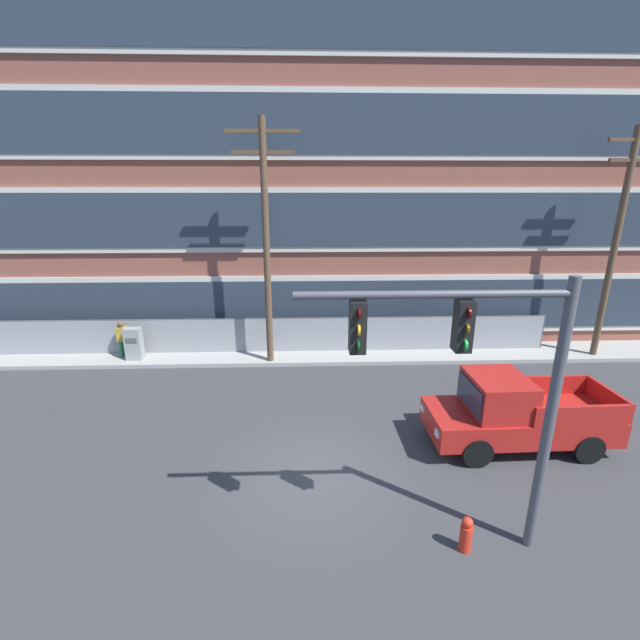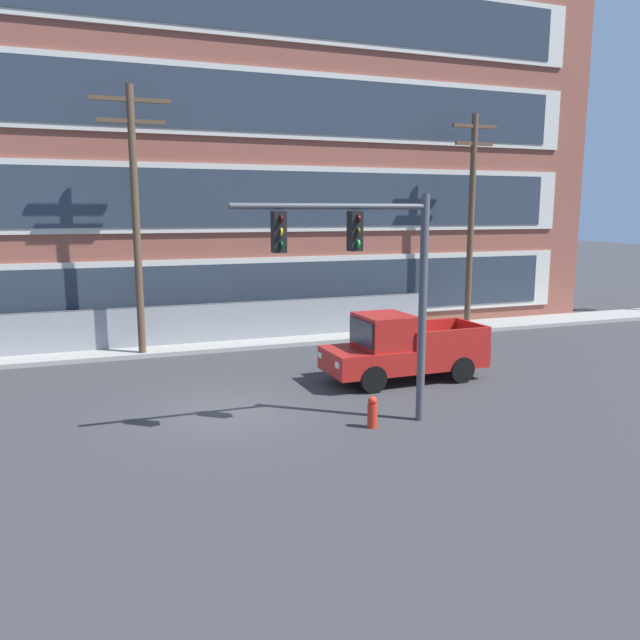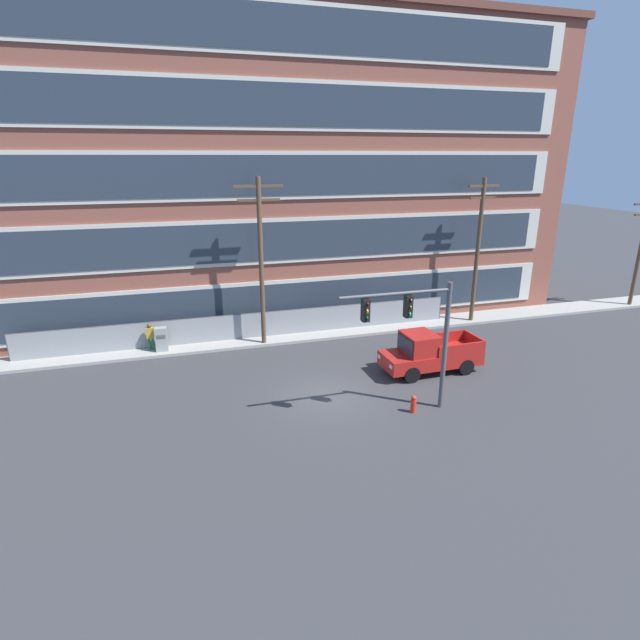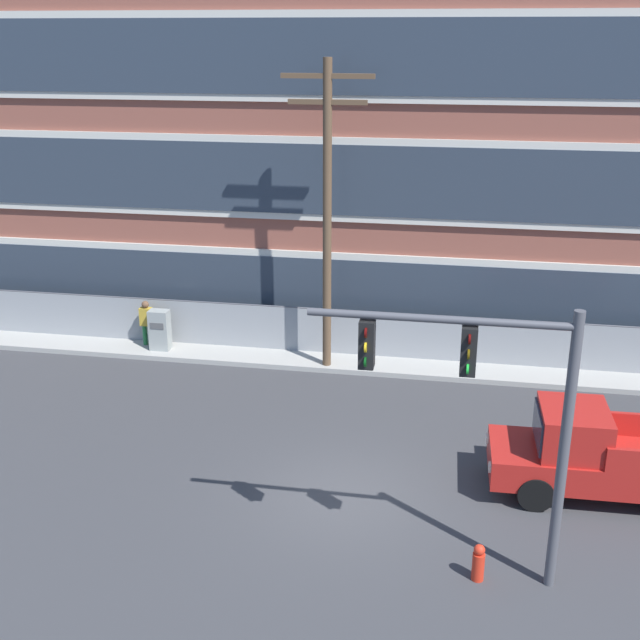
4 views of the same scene
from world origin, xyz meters
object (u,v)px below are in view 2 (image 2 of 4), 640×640
Objects in this scene: pickup_truck_red at (401,350)px; fire_hydrant at (372,412)px; utility_pole_near_corner at (136,210)px; utility_pole_midblock at (471,216)px; traffic_signal_mast at (371,265)px.

fire_hydrant is at bearing -125.99° from pickup_truck_red.
utility_pole_near_corner is at bearing 140.10° from pickup_truck_red.
utility_pole_near_corner reaches higher than utility_pole_midblock.
fire_hydrant is at bearing -132.69° from utility_pole_midblock.
pickup_truck_red reaches higher than fire_hydrant.
utility_pole_midblock reaches higher than pickup_truck_red.
fire_hydrant is (4.60, -9.61, -4.79)m from utility_pole_near_corner.
utility_pole_near_corner is 1.02× the size of utility_pole_midblock.
utility_pole_midblock is at bearing 44.01° from pickup_truck_red.
utility_pole_near_corner is 11.96× the size of fire_hydrant.
pickup_truck_red is 10.29m from utility_pole_near_corner.
pickup_truck_red is 0.54× the size of utility_pole_near_corner.
utility_pole_midblock is (9.11, 9.72, 1.04)m from traffic_signal_mast.
utility_pole_midblock is at bearing 47.31° from fire_hydrant.
utility_pole_midblock is (13.67, 0.22, -0.21)m from utility_pole_near_corner.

